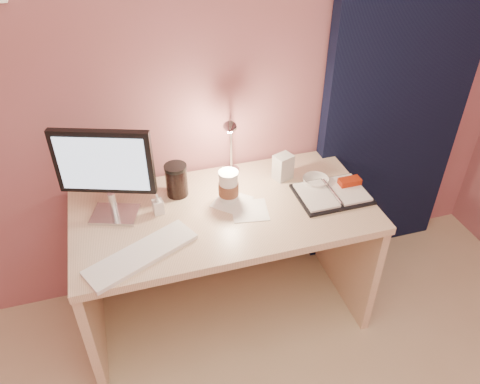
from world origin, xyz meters
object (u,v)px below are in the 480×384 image
object	(u,v)px
desk	(221,235)
planner	(333,192)
dark_jar	(177,182)
desk_lamp	(241,141)
keyboard	(142,254)
bowl	(316,182)
lotion_bottle	(158,204)
product_box	(283,167)
monitor	(106,167)
coffee_cup	(229,187)

from	to	relation	value
desk	planner	xyz separation A→B (m)	(0.54, -0.12, 0.24)
planner	dark_jar	xyz separation A→B (m)	(-0.72, 0.22, 0.06)
desk	desk_lamp	size ratio (longest dim) A/B	3.91
keyboard	bowl	xyz separation A→B (m)	(0.89, 0.26, 0.01)
planner	lotion_bottle	xyz separation A→B (m)	(-0.83, 0.10, 0.04)
lotion_bottle	planner	bearing A→B (deg)	-6.98
desk	product_box	xyz separation A→B (m)	(0.35, 0.09, 0.29)
lotion_bottle	desk_lamp	world-z (taller)	desk_lamp
monitor	coffee_cup	size ratio (longest dim) A/B	2.87
desk	desk_lamp	distance (m)	0.49
keyboard	monitor	bearing A→B (deg)	79.88
planner	dark_jar	distance (m)	0.76
monitor	dark_jar	world-z (taller)	monitor
dark_jar	monitor	bearing A→B (deg)	-164.71
dark_jar	product_box	world-z (taller)	dark_jar
planner	bowl	distance (m)	0.11
planner	desk_lamp	world-z (taller)	desk_lamp
coffee_cup	bowl	bearing A→B (deg)	-1.53
bowl	monitor	bearing A→B (deg)	177.78
planner	dark_jar	size ratio (longest dim) A/B	2.34
desk	planner	world-z (taller)	planner
product_box	dark_jar	bearing A→B (deg)	157.68
coffee_cup	dark_jar	world-z (taller)	coffee_cup
planner	desk_lamp	bearing A→B (deg)	147.08
planner	product_box	bearing A→B (deg)	132.01
desk	dark_jar	distance (m)	0.37
keyboard	product_box	xyz separation A→B (m)	(0.76, 0.37, 0.06)
dark_jar	desk_lamp	xyz separation A→B (m)	(0.33, 0.03, 0.15)
bowl	product_box	distance (m)	0.18
monitor	planner	size ratio (longest dim) A/B	1.30
desk	planner	distance (m)	0.60
planner	product_box	world-z (taller)	product_box
coffee_cup	bowl	xyz separation A→B (m)	(0.45, -0.01, -0.05)
desk	bowl	distance (m)	0.55
desk	keyboard	distance (m)	0.55
planner	coffee_cup	bearing A→B (deg)	167.15
planner	product_box	size ratio (longest dim) A/B	2.59
planner	product_box	xyz separation A→B (m)	(-0.19, 0.21, 0.05)
bowl	desk	bearing A→B (deg)	177.76
coffee_cup	desk_lamp	bearing A→B (deg)	53.81
lotion_bottle	dark_jar	bearing A→B (deg)	47.01
planner	monitor	bearing A→B (deg)	172.19
monitor	lotion_bottle	distance (m)	0.29
dark_jar	product_box	distance (m)	0.54
coffee_cup	desk_lamp	world-z (taller)	desk_lamp
product_box	coffee_cup	bearing A→B (deg)	176.17
keyboard	bowl	world-z (taller)	bowl
monitor	product_box	distance (m)	0.87
monitor	product_box	bearing A→B (deg)	23.99
monitor	keyboard	xyz separation A→B (m)	(0.08, -0.30, -0.26)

